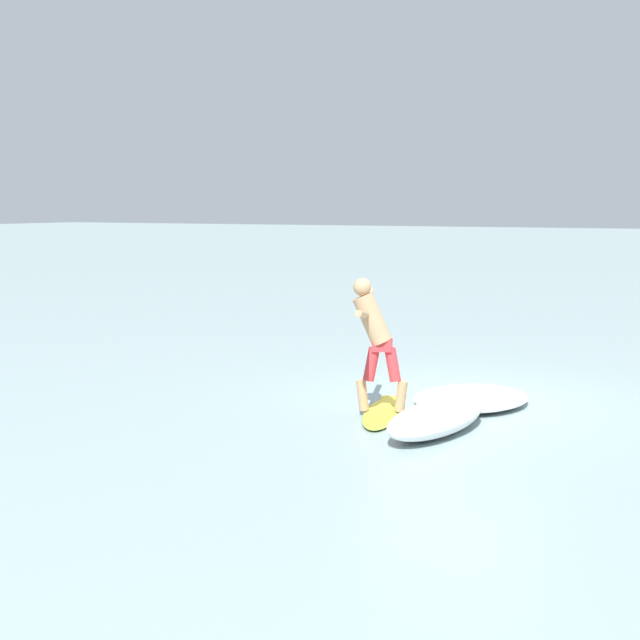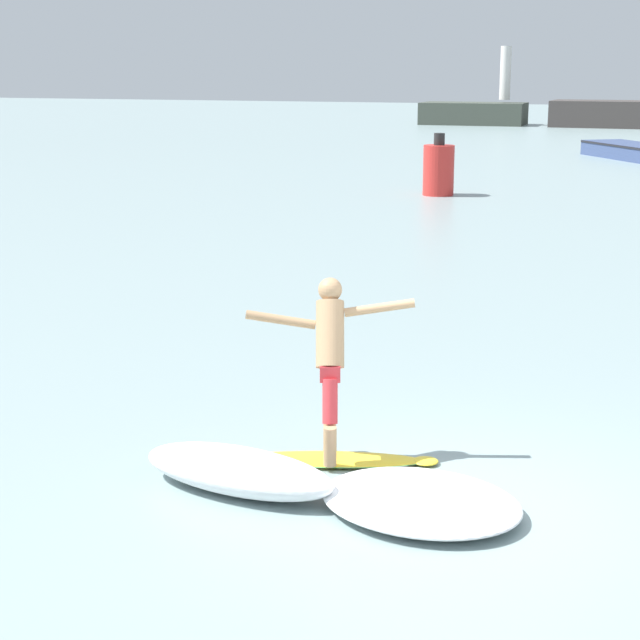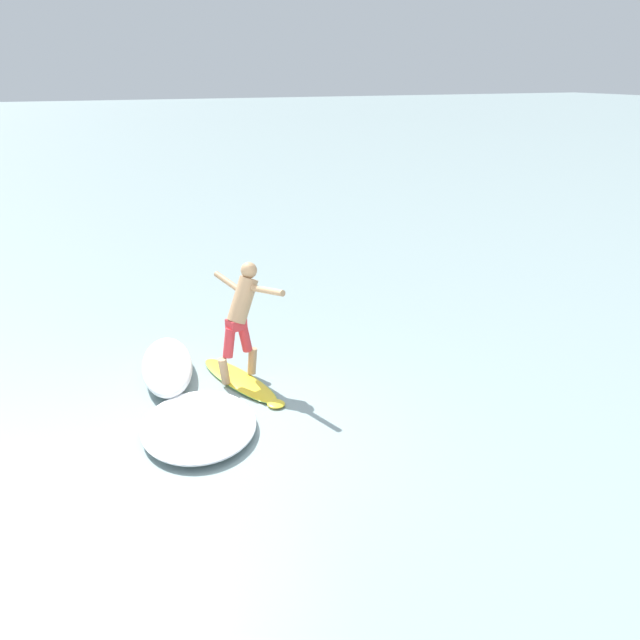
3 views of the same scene
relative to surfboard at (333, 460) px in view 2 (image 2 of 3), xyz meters
The scene contains 7 objects.
ground_plane 1.50m from the surfboard, 25.16° to the right, with size 200.00×200.00×0.00m, color gray.
surfboard is the anchor object (origin of this frame).
surfer 1.09m from the surfboard, 125.42° to the left, with size 1.62×0.89×1.78m.
fishing_boat_near_jetty 37.66m from the surfboard, 89.59° to the left, with size 4.89×6.18×0.63m.
channel_marker_buoy 22.77m from the surfboard, 101.14° to the left, with size 0.94×0.94×1.87m.
wave_foam_at_tail 1.43m from the surfboard, 37.62° to the right, with size 2.12×1.84×0.20m.
wave_foam_at_nose 1.16m from the surfboard, 121.33° to the right, with size 2.08×1.03×0.39m.
Camera 2 is at (1.95, -8.90, 3.90)m, focal length 60.00 mm.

